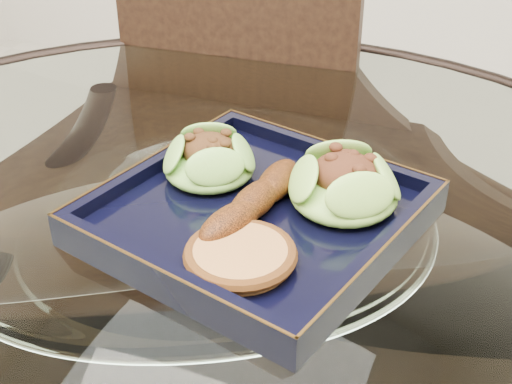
% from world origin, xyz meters
% --- Properties ---
extents(dining_table, '(1.13, 1.13, 0.77)m').
position_xyz_m(dining_table, '(-0.00, -0.00, 0.60)').
color(dining_table, white).
rests_on(dining_table, ground).
extents(dining_chair, '(0.42, 0.42, 0.90)m').
position_xyz_m(dining_chair, '(-0.15, 0.35, 0.50)').
color(dining_chair, '#311D10').
rests_on(dining_chair, ground).
extents(navy_plate, '(0.33, 0.33, 0.02)m').
position_xyz_m(navy_plate, '(0.04, 0.05, 0.77)').
color(navy_plate, black).
rests_on(navy_plate, dining_table).
extents(lettuce_wrap_left, '(0.10, 0.10, 0.03)m').
position_xyz_m(lettuce_wrap_left, '(-0.03, 0.09, 0.80)').
color(lettuce_wrap_left, '#52912A').
rests_on(lettuce_wrap_left, navy_plate).
extents(lettuce_wrap_right, '(0.11, 0.11, 0.04)m').
position_xyz_m(lettuce_wrap_right, '(0.11, 0.09, 0.80)').
color(lettuce_wrap_right, '#65A52F').
rests_on(lettuce_wrap_right, navy_plate).
extents(roasted_plantain, '(0.06, 0.15, 0.03)m').
position_xyz_m(roasted_plantain, '(0.04, 0.04, 0.80)').
color(roasted_plantain, '#5F280A').
rests_on(roasted_plantain, navy_plate).
extents(crumb_patty, '(0.11, 0.11, 0.02)m').
position_xyz_m(crumb_patty, '(0.06, -0.03, 0.79)').
color(crumb_patty, '#C27D40').
rests_on(crumb_patty, navy_plate).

